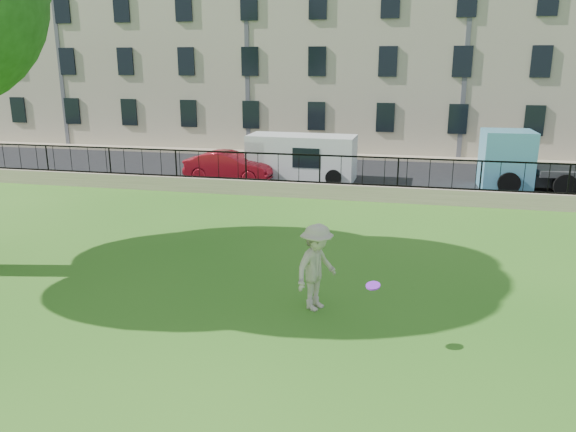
% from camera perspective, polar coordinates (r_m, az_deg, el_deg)
% --- Properties ---
extents(ground, '(120.00, 120.00, 0.00)m').
position_cam_1_polar(ground, '(11.22, -7.04, -12.42)').
color(ground, '#2A6A19').
rests_on(ground, ground).
extents(retaining_wall, '(50.00, 0.40, 0.60)m').
position_cam_1_polar(retaining_wall, '(22.15, 3.21, 2.60)').
color(retaining_wall, gray).
rests_on(retaining_wall, ground).
extents(iron_railing, '(50.00, 0.05, 1.13)m').
position_cam_1_polar(iron_railing, '(21.98, 3.25, 4.76)').
color(iron_railing, black).
rests_on(iron_railing, retaining_wall).
extents(street, '(60.00, 9.00, 0.01)m').
position_cam_1_polar(street, '(26.76, 4.84, 4.17)').
color(street, black).
rests_on(street, ground).
extents(sidewalk, '(60.00, 1.40, 0.12)m').
position_cam_1_polar(sidewalk, '(31.83, 6.12, 6.05)').
color(sidewalk, gray).
rests_on(sidewalk, ground).
extents(building_row, '(56.40, 10.40, 13.80)m').
position_cam_1_polar(building_row, '(37.08, 7.48, 17.97)').
color(building_row, '#B4AC8F').
rests_on(building_row, ground).
extents(man, '(1.21, 1.43, 1.92)m').
position_cam_1_polar(man, '(12.09, 2.91, -5.22)').
color(man, '#BEB29A').
rests_on(man, ground).
extents(frisbee, '(0.32, 0.31, 0.12)m').
position_cam_1_polar(frisbee, '(10.54, 8.64, -7.01)').
color(frisbee, purple).
extents(red_sedan, '(4.05, 1.57, 1.31)m').
position_cam_1_polar(red_sedan, '(25.42, -5.98, 5.04)').
color(red_sedan, '#AC1524').
rests_on(red_sedan, street).
extents(white_van, '(4.87, 2.02, 2.02)m').
position_cam_1_polar(white_van, '(25.54, 1.39, 5.97)').
color(white_van, silver).
rests_on(white_van, street).
extents(blue_truck, '(5.92, 2.27, 2.46)m').
position_cam_1_polar(blue_truck, '(25.71, 25.51, 5.02)').
color(blue_truck, '#509CBD').
rests_on(blue_truck, street).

